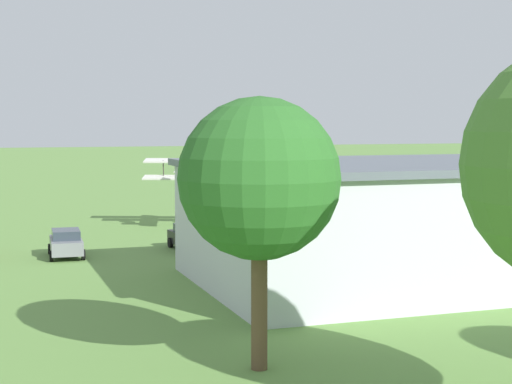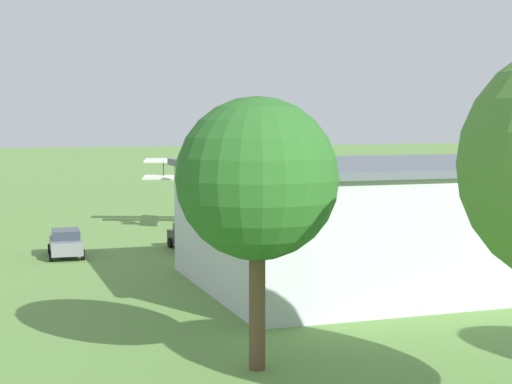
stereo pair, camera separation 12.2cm
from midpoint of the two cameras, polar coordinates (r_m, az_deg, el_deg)
name	(u,v)px [view 2 (the right image)]	position (r m, az deg, el deg)	size (l,w,h in m)	color
ground_plane	(258,215)	(70.43, 0.17, -1.61)	(400.00, 400.00, 0.00)	#608C42
hangar	(458,219)	(43.23, 14.15, -1.84)	(27.57, 14.60, 6.08)	silver
biplane	(197,173)	(62.09, -4.12, 1.34)	(8.55, 6.83, 3.84)	silver
car_blue	(505,222)	(61.26, 17.20, -2.05)	(2.19, 4.56, 1.53)	#23389E
car_black	(190,237)	(51.07, -4.59, -3.17)	(2.22, 4.50, 1.62)	black
car_grey	(66,243)	(49.63, -13.21, -3.51)	(2.18, 4.12, 1.65)	slate
person_by_parked_cars	(218,227)	(55.71, -2.64, -2.50)	(0.51, 0.51, 1.67)	beige
person_walking_on_apron	(328,227)	(56.45, 5.15, -2.46)	(0.38, 0.38, 1.58)	#B23333
person_at_fence_line	(391,219)	(60.41, 9.55, -1.93)	(0.47, 0.47, 1.76)	navy
tree_near_perimeter_road	(257,179)	(25.84, 0.22, 0.89)	(5.26, 5.26, 8.88)	brown
windsock	(510,144)	(78.34, 17.54, 3.27)	(1.47, 1.23, 6.92)	silver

